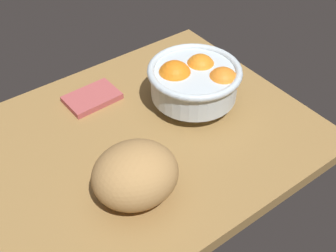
% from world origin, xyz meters
% --- Properties ---
extents(ground_plane, '(0.75, 0.58, 0.03)m').
position_xyz_m(ground_plane, '(0.00, 0.00, -0.01)').
color(ground_plane, olive).
extents(fruit_bowl, '(0.21, 0.21, 0.11)m').
position_xyz_m(fruit_bowl, '(-0.17, -0.02, 0.07)').
color(fruit_bowl, silver).
rests_on(fruit_bowl, ground).
extents(bread_loaf, '(0.18, 0.17, 0.11)m').
position_xyz_m(bread_loaf, '(0.08, 0.13, 0.05)').
color(bread_loaf, '#B0834D').
rests_on(bread_loaf, ground).
extents(napkin_folded, '(0.12, 0.09, 0.01)m').
position_xyz_m(napkin_folded, '(0.01, -0.17, 0.01)').
color(napkin_folded, '#B04E4E').
rests_on(napkin_folded, ground).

